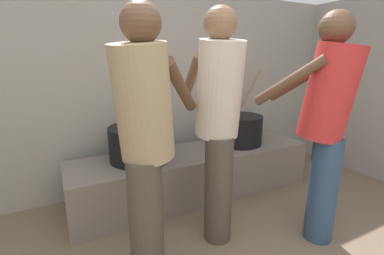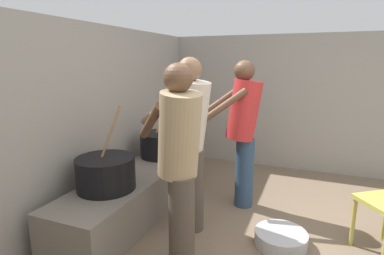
{
  "view_description": "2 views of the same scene",
  "coord_description": "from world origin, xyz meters",
  "px_view_note": "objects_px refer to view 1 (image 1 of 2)",
  "views": [
    {
      "loc": [
        -0.53,
        -0.31,
        1.3
      ],
      "look_at": [
        0.26,
        1.24,
        0.86
      ],
      "focal_mm": 25.54,
      "sensor_mm": 36.0,
      "label": 1
    },
    {
      "loc": [
        -2.06,
        0.2,
        1.6
      ],
      "look_at": [
        0.45,
        1.21,
        1.0
      ],
      "focal_mm": 28.63,
      "sensor_mm": 36.0,
      "label": 2
    }
  ],
  "objects_px": {
    "cook_in_red_shirt": "(326,117)",
    "cooking_pot_main": "(140,143)",
    "cook_in_cream_shirt": "(219,115)",
    "cook_in_tan_shirt": "(145,134)",
    "cooking_pot_secondary": "(238,129)"
  },
  "relations": [
    {
      "from": "cook_in_red_shirt",
      "to": "cooking_pot_main",
      "type": "bearing_deg",
      "value": 134.22
    },
    {
      "from": "cook_in_cream_shirt",
      "to": "cook_in_red_shirt",
      "type": "relative_size",
      "value": 1.02
    },
    {
      "from": "cook_in_tan_shirt",
      "to": "cook_in_cream_shirt",
      "type": "height_order",
      "value": "cook_in_cream_shirt"
    },
    {
      "from": "cooking_pot_secondary",
      "to": "cook_in_cream_shirt",
      "type": "distance_m",
      "value": 1.03
    },
    {
      "from": "cooking_pot_main",
      "to": "cook_in_tan_shirt",
      "type": "xyz_separation_m",
      "value": [
        -0.21,
        -0.83,
        0.31
      ]
    },
    {
      "from": "cooking_pot_secondary",
      "to": "cook_in_red_shirt",
      "type": "xyz_separation_m",
      "value": [
        -0.04,
        -1.03,
        0.33
      ]
    },
    {
      "from": "cooking_pot_secondary",
      "to": "cook_in_red_shirt",
      "type": "distance_m",
      "value": 1.08
    },
    {
      "from": "cook_in_tan_shirt",
      "to": "cook_in_cream_shirt",
      "type": "bearing_deg",
      "value": 14.32
    },
    {
      "from": "cook_in_tan_shirt",
      "to": "cooking_pot_secondary",
      "type": "bearing_deg",
      "value": 33.37
    },
    {
      "from": "cooking_pot_secondary",
      "to": "cook_in_tan_shirt",
      "type": "relative_size",
      "value": 0.47
    },
    {
      "from": "cooking_pot_main",
      "to": "cooking_pot_secondary",
      "type": "distance_m",
      "value": 1.05
    },
    {
      "from": "cook_in_tan_shirt",
      "to": "cook_in_cream_shirt",
      "type": "distance_m",
      "value": 0.59
    },
    {
      "from": "cooking_pot_secondary",
      "to": "cook_in_tan_shirt",
      "type": "distance_m",
      "value": 1.53
    },
    {
      "from": "cooking_pot_main",
      "to": "cook_in_cream_shirt",
      "type": "bearing_deg",
      "value": -62.37
    },
    {
      "from": "cooking_pot_main",
      "to": "cook_in_cream_shirt",
      "type": "xyz_separation_m",
      "value": [
        0.36,
        -0.69,
        0.34
      ]
    }
  ]
}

